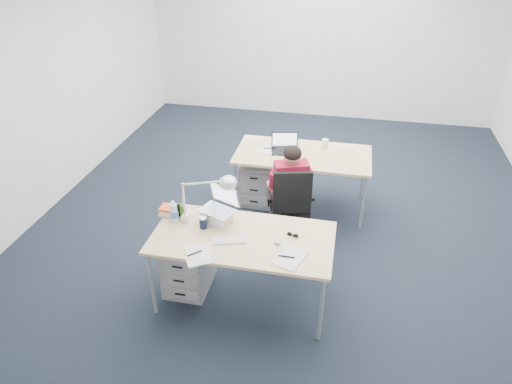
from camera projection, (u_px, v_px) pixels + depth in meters
floor at (291, 220)px, 5.52m from camera, size 7.00×7.00×0.00m
room at (297, 81)px, 4.63m from camera, size 6.02×7.02×2.80m
desk_near at (243, 241)px, 4.04m from camera, size 1.60×0.80×0.73m
desk_far at (303, 157)px, 5.44m from camera, size 1.60×0.80×0.73m
office_chair at (289, 220)px, 5.03m from camera, size 0.75×0.75×0.97m
seated_person at (288, 189)px, 5.01m from camera, size 0.49×0.68×1.15m
drawer_pedestal_near at (188, 264)px, 4.40m from camera, size 0.40×0.50×0.55m
drawer_pedestal_far at (258, 180)px, 5.79m from camera, size 0.40×0.50×0.55m
silver_laptop at (217, 207)px, 4.13m from camera, size 0.37×0.33×0.32m
wireless_keyboard at (229, 240)px, 3.96m from camera, size 0.31×0.20×0.01m
computer_mouse at (278, 241)px, 3.93m from camera, size 0.07×0.10×0.03m
headphones at (220, 211)px, 4.34m from camera, size 0.27×0.24×0.04m
can_koozie at (203, 223)px, 4.10m from camera, size 0.08×0.08×0.11m
water_bottle at (174, 212)px, 4.15m from camera, size 0.08×0.08×0.22m
bear_figurine at (183, 210)px, 4.25m from camera, size 0.09×0.07×0.15m
book_stack at (170, 211)px, 4.29m from camera, size 0.18×0.14×0.08m
cordless_phone at (178, 210)px, 4.26m from camera, size 0.04×0.03×0.13m
papers_left at (197, 255)px, 3.79m from camera, size 0.31×0.35×0.01m
papers_right at (289, 258)px, 3.75m from camera, size 0.29×0.34×0.01m
sunglasses at (293, 235)px, 4.01m from camera, size 0.12×0.07×0.02m
desk_lamp at (201, 198)px, 4.06m from camera, size 0.50×0.35×0.54m
dark_laptop at (285, 143)px, 5.40m from camera, size 0.37×0.37×0.23m
far_cup at (325, 144)px, 5.53m from camera, size 0.09×0.09×0.11m
far_papers at (272, 149)px, 5.51m from camera, size 0.27×0.34×0.01m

